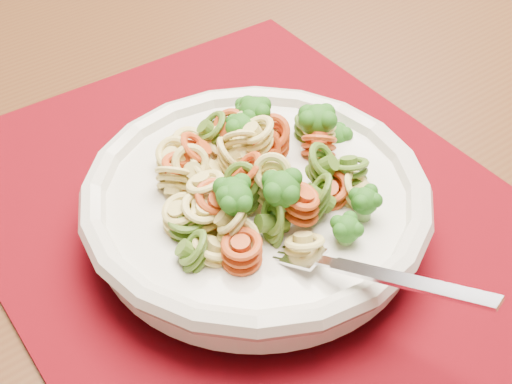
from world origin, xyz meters
The scene contains 5 objects.
dining_table centered at (0.21, -0.52, 0.61)m, with size 1.74×1.38×0.69m.
placemat centered at (0.23, -0.58, 0.70)m, with size 0.50×0.39×0.00m, color #63040D.
pasta_bowl centered at (0.23, -0.59, 0.73)m, with size 0.26×0.26×0.05m.
pasta_broccoli_heap centered at (0.23, -0.59, 0.74)m, with size 0.22×0.22×0.06m, color tan, non-canonical shape.
fork centered at (0.30, -0.62, 0.74)m, with size 0.19×0.02×0.01m, color silver, non-canonical shape.
Camera 1 is at (0.46, -0.90, 1.10)m, focal length 50.00 mm.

